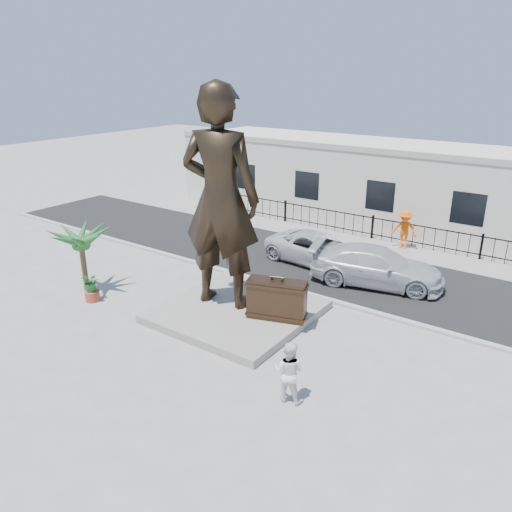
% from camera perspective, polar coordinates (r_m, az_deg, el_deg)
% --- Properties ---
extents(ground, '(100.00, 100.00, 0.00)m').
position_cam_1_polar(ground, '(17.36, -3.86, -9.04)').
color(ground, '#9E9991').
rests_on(ground, ground).
extents(street, '(40.00, 7.00, 0.01)m').
position_cam_1_polar(street, '(23.48, 8.48, -1.04)').
color(street, black).
rests_on(street, ground).
extents(curb, '(40.00, 0.25, 0.12)m').
position_cam_1_polar(curb, '(20.62, 4.02, -3.83)').
color(curb, '#A5A399').
rests_on(curb, ground).
extents(far_sidewalk, '(40.00, 2.50, 0.02)m').
position_cam_1_polar(far_sidewalk, '(26.91, 12.39, 1.55)').
color(far_sidewalk, '#9E9991').
rests_on(far_sidewalk, ground).
extents(plinth, '(5.20, 5.20, 0.30)m').
position_cam_1_polar(plinth, '(18.60, -2.16, -6.34)').
color(plinth, gray).
rests_on(plinth, ground).
extents(fence, '(22.00, 0.10, 1.20)m').
position_cam_1_polar(fence, '(27.44, 13.15, 3.15)').
color(fence, black).
rests_on(fence, ground).
extents(building, '(28.00, 7.00, 4.40)m').
position_cam_1_polar(building, '(30.87, 16.45, 7.84)').
color(building, silver).
rests_on(building, ground).
extents(statue, '(3.27, 2.53, 7.98)m').
position_cam_1_polar(statue, '(17.69, -4.10, 6.53)').
color(statue, black).
rests_on(statue, plinth).
extents(suitcase, '(2.15, 1.26, 1.44)m').
position_cam_1_polar(suitcase, '(17.50, 2.39, -4.98)').
color(suitcase, '#322215').
rests_on(suitcase, plinth).
extents(tourist, '(0.98, 0.84, 1.78)m').
position_cam_1_polar(tourist, '(13.88, 3.77, -13.05)').
color(tourist, white).
rests_on(tourist, ground).
extents(car_white, '(5.26, 2.79, 1.41)m').
position_cam_1_polar(car_white, '(23.38, 7.10, 0.79)').
color(car_white, silver).
rests_on(car_white, street).
extents(car_silver, '(5.89, 3.52, 1.60)m').
position_cam_1_polar(car_silver, '(21.53, 13.61, -1.15)').
color(car_silver, silver).
rests_on(car_silver, street).
extents(worker, '(1.37, 0.92, 1.97)m').
position_cam_1_polar(worker, '(26.18, 16.60, 2.91)').
color(worker, '#FF630D').
rests_on(worker, far_sidewalk).
extents(palm_tree, '(1.80, 1.80, 3.20)m').
position_cam_1_polar(palm_tree, '(21.69, -18.72, -3.85)').
color(palm_tree, '#215B24').
rests_on(palm_tree, ground).
extents(planter, '(0.56, 0.56, 0.40)m').
position_cam_1_polar(planter, '(20.70, -18.18, -4.36)').
color(planter, '#A1412A').
rests_on(planter, ground).
extents(shrub, '(0.78, 0.69, 0.78)m').
position_cam_1_polar(shrub, '(20.47, -18.36, -2.85)').
color(shrub, '#1F6129').
rests_on(shrub, planter).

